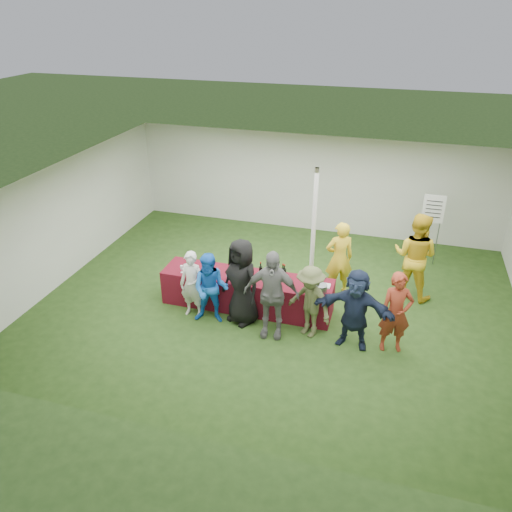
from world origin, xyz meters
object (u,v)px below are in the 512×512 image
(customer_2, at_px, (242,282))
(customer_6, at_px, (396,313))
(customer_0, at_px, (192,285))
(wine_list_sign, at_px, (433,214))
(customer_5, at_px, (355,309))
(serving_table, at_px, (247,291))
(dump_bucket, at_px, (321,289))
(customer_3, at_px, (271,294))
(staff_pourer, at_px, (339,258))
(customer_4, at_px, (310,302))
(staff_back, at_px, (415,256))
(customer_1, at_px, (211,289))

(customer_2, height_order, customer_6, customer_2)
(customer_0, relative_size, customer_6, 0.90)
(wine_list_sign, height_order, customer_5, wine_list_sign)
(wine_list_sign, bearing_deg, customer_6, -99.49)
(serving_table, distance_m, dump_bucket, 1.67)
(serving_table, xyz_separation_m, customer_2, (0.05, -0.51, 0.53))
(wine_list_sign, bearing_deg, customer_3, -126.60)
(staff_pourer, height_order, customer_5, staff_pourer)
(wine_list_sign, height_order, customer_4, wine_list_sign)
(customer_4, bearing_deg, serving_table, -174.41)
(staff_back, bearing_deg, customer_6, 100.55)
(customer_3, bearing_deg, customer_0, 167.50)
(customer_6, bearing_deg, customer_0, 165.64)
(staff_pourer, height_order, customer_4, staff_pourer)
(dump_bucket, distance_m, customer_3, 1.03)
(customer_5, bearing_deg, staff_back, 70.92)
(customer_0, relative_size, customer_5, 0.90)
(customer_1, bearing_deg, serving_table, 44.34)
(serving_table, relative_size, customer_5, 2.24)
(customer_4, bearing_deg, dump_bucket, 97.26)
(staff_pourer, bearing_deg, customer_3, 38.04)
(staff_pourer, relative_size, staff_back, 0.88)
(serving_table, bearing_deg, customer_0, -148.37)
(customer_5, bearing_deg, customer_2, -178.29)
(serving_table, relative_size, customer_6, 2.24)
(customer_6, bearing_deg, staff_back, 67.85)
(serving_table, bearing_deg, staff_pourer, 33.00)
(customer_4, xyz_separation_m, customer_6, (1.58, -0.00, 0.06))
(customer_2, bearing_deg, customer_3, 4.54)
(customer_3, height_order, customer_6, customer_3)
(staff_back, relative_size, customer_2, 1.08)
(serving_table, height_order, customer_3, customer_3)
(staff_pourer, xyz_separation_m, customer_2, (-1.70, -1.64, 0.05))
(customer_0, xyz_separation_m, customer_1, (0.44, -0.10, 0.03))
(dump_bucket, height_order, staff_pourer, staff_pourer)
(customer_1, bearing_deg, customer_2, 9.58)
(customer_2, distance_m, customer_4, 1.41)
(dump_bucket, relative_size, customer_2, 0.13)
(customer_2, distance_m, customer_3, 0.74)
(customer_2, height_order, customer_5, customer_2)
(serving_table, bearing_deg, dump_bucket, -7.88)
(staff_back, height_order, customer_0, staff_back)
(wine_list_sign, distance_m, staff_pourer, 2.80)
(staff_back, height_order, customer_4, staff_back)
(customer_1, xyz_separation_m, customer_6, (3.56, 0.09, 0.05))
(wine_list_sign, xyz_separation_m, customer_1, (-4.19, -3.83, -0.56))
(customer_4, bearing_deg, customer_3, -136.34)
(staff_back, bearing_deg, wine_list_sign, -83.14)
(dump_bucket, relative_size, wine_list_sign, 0.13)
(staff_pourer, relative_size, customer_1, 1.13)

